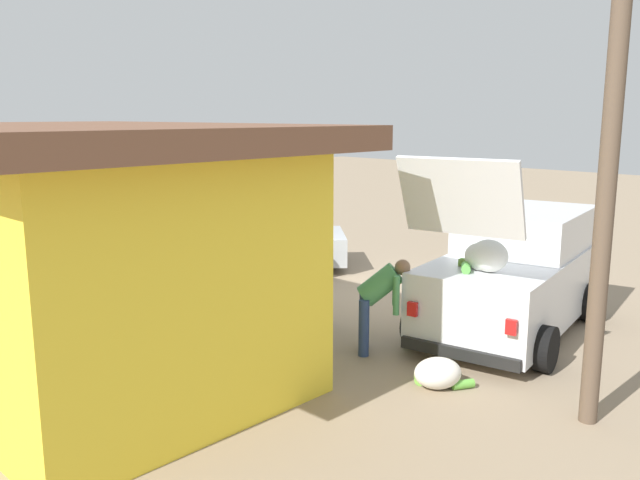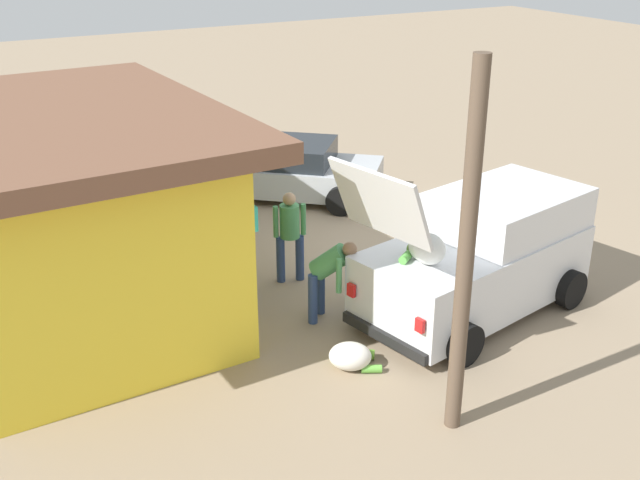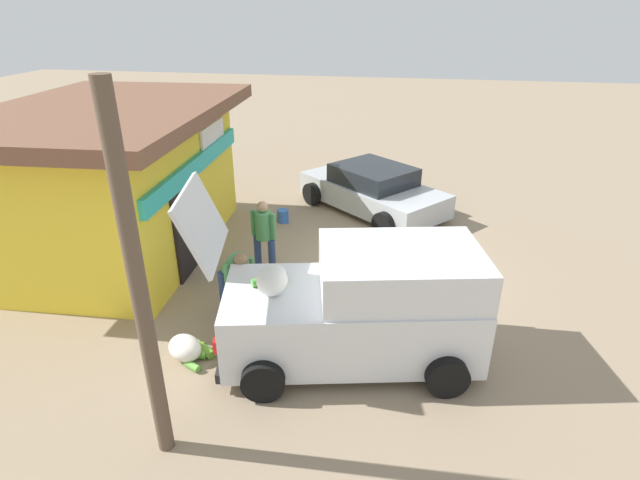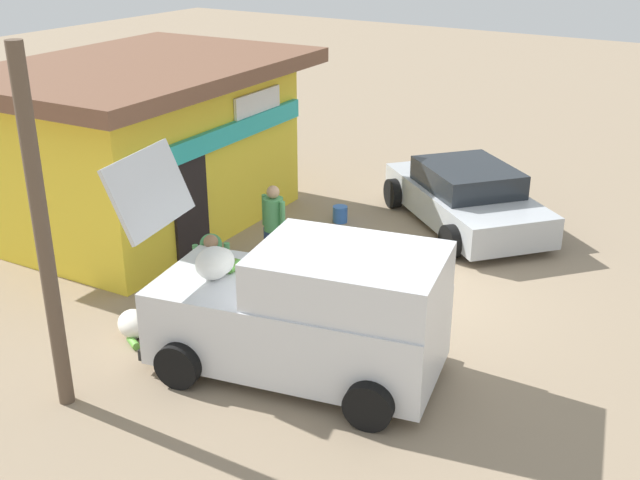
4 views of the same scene
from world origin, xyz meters
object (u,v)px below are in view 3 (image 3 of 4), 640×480
at_px(unloaded_banana_pile, 187,349).
at_px(paint_bucket, 283,216).
at_px(vendor_standing, 264,233).
at_px(storefront_bar, 116,179).
at_px(parked_sedan, 373,190).
at_px(delivery_van, 360,306).
at_px(customer_bending, 235,273).

height_order(unloaded_banana_pile, paint_bucket, unloaded_banana_pile).
bearing_deg(vendor_standing, unloaded_banana_pile, 170.63).
distance_m(storefront_bar, parked_sedan, 6.45).
distance_m(vendor_standing, unloaded_banana_pile, 3.05).
distance_m(storefront_bar, delivery_van, 6.45).
relative_size(parked_sedan, unloaded_banana_pile, 5.03).
bearing_deg(delivery_van, customer_bending, 71.19).
relative_size(unloaded_banana_pile, paint_bucket, 2.55).
bearing_deg(customer_bending, unloaded_banana_pile, 164.22).
relative_size(delivery_van, unloaded_banana_pile, 5.38).
bearing_deg(paint_bucket, customer_bending, -177.26).
height_order(delivery_van, vendor_standing, delivery_van).
height_order(vendor_standing, unloaded_banana_pile, vendor_standing).
bearing_deg(paint_bucket, storefront_bar, 124.27).
relative_size(vendor_standing, paint_bucket, 4.85).
height_order(parked_sedan, unloaded_banana_pile, parked_sedan).
relative_size(parked_sedan, paint_bucket, 12.82).
relative_size(vendor_standing, customer_bending, 1.17).
relative_size(storefront_bar, unloaded_banana_pile, 7.82).
xyz_separation_m(storefront_bar, vendor_standing, (-0.58, -3.47, -0.76)).
xyz_separation_m(delivery_van, paint_bucket, (5.08, 2.53, -0.77)).
bearing_deg(paint_bucket, delivery_van, -153.56).
bearing_deg(storefront_bar, customer_bending, -122.39).
height_order(storefront_bar, unloaded_banana_pile, storefront_bar).
bearing_deg(customer_bending, storefront_bar, 57.61).
bearing_deg(vendor_standing, delivery_van, -136.53).
height_order(storefront_bar, parked_sedan, storefront_bar).
bearing_deg(paint_bucket, vendor_standing, -173.68).
bearing_deg(vendor_standing, storefront_bar, 80.49).
xyz_separation_m(parked_sedan, vendor_standing, (-3.96, 1.92, 0.35)).
xyz_separation_m(unloaded_banana_pile, paint_bucket, (5.65, -0.18, -0.01)).
distance_m(delivery_van, vendor_standing, 3.24).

